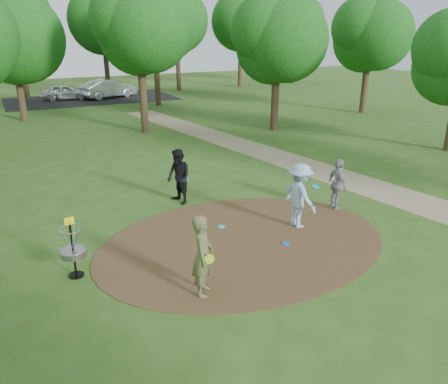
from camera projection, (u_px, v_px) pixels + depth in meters
name	position (u px, v px, depth m)	size (l,w,h in m)	color
ground	(244.00, 242.00, 12.26)	(100.00, 100.00, 0.00)	#2D5119
dirt_clearing	(244.00, 241.00, 12.25)	(8.40, 8.40, 0.02)	#47301C
footpath	(364.00, 185.00, 16.74)	(2.00, 40.00, 0.01)	#8C7A5B
parking_lot	(92.00, 99.00, 38.07)	(14.00, 8.00, 0.01)	black
player_observer_with_disc	(203.00, 256.00, 9.53)	(0.75, 0.83, 1.91)	#586138
player_throwing_with_disc	(300.00, 196.00, 12.90)	(1.17, 1.32, 1.97)	#8DB3D2
player_walking_with_disc	(179.00, 177.00, 14.72)	(0.86, 1.02, 1.88)	black
player_waiting_with_disc	(337.00, 185.00, 14.22)	(0.61, 1.07, 1.72)	gray
disc_ground_cyan	(221.00, 227.00, 13.14)	(0.22, 0.22, 0.02)	#19C5C9
disc_ground_blue	(286.00, 243.00, 12.11)	(0.22, 0.22, 0.02)	blue
car_left	(65.00, 92.00, 37.33)	(1.56, 3.88, 1.32)	#B7BBBF
car_right	(108.00, 89.00, 38.37)	(1.69, 4.86, 1.60)	#B7B8C0
disc_golf_basket	(72.00, 243.00, 10.25)	(0.63, 0.63, 1.54)	black
tree_ring	(177.00, 43.00, 17.42)	(36.53, 45.80, 8.98)	#332316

